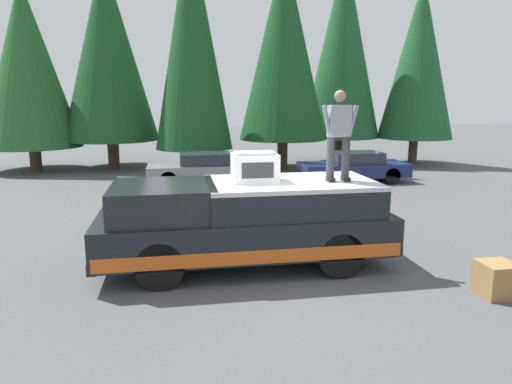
% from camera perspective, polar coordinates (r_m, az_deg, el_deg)
% --- Properties ---
extents(ground_plane, '(90.00, 90.00, 0.00)m').
position_cam_1_polar(ground_plane, '(8.87, 2.43, -9.76)').
color(ground_plane, '#4C4F51').
extents(pickup_truck, '(2.01, 5.54, 1.65)m').
position_cam_1_polar(pickup_truck, '(8.95, -1.30, -3.68)').
color(pickup_truck, black).
rests_on(pickup_truck, ground).
extents(compressor_unit, '(0.65, 0.84, 0.56)m').
position_cam_1_polar(compressor_unit, '(8.80, -0.15, 3.06)').
color(compressor_unit, silver).
rests_on(compressor_unit, pickup_truck).
extents(person_on_truck_bed, '(0.29, 0.72, 1.69)m').
position_cam_1_polar(person_on_truck_bed, '(8.93, 10.06, 7.05)').
color(person_on_truck_bed, '#333338').
rests_on(person_on_truck_bed, pickup_truck).
extents(parked_car_navy, '(1.64, 4.10, 1.16)m').
position_cam_1_polar(parked_car_navy, '(18.46, 11.79, 2.99)').
color(parked_car_navy, navy).
rests_on(parked_car_navy, ground).
extents(parked_car_grey, '(1.64, 4.10, 1.16)m').
position_cam_1_polar(parked_car_grey, '(17.80, -6.43, 2.86)').
color(parked_car_grey, gray).
rests_on(parked_car_grey, ground).
extents(wooden_crate, '(0.56, 0.56, 0.56)m').
position_cam_1_polar(wooden_crate, '(8.76, 27.23, -9.41)').
color(wooden_crate, olive).
rests_on(wooden_crate, ground).
extents(conifer_far_left, '(3.53, 3.53, 8.73)m').
position_cam_1_polar(conifer_far_left, '(24.31, 19.21, 14.99)').
color(conifer_far_left, '#4C3826').
rests_on(conifer_far_left, ground).
extents(conifer_left, '(3.81, 3.81, 10.02)m').
position_cam_1_polar(conifer_left, '(24.01, 10.50, 17.02)').
color(conifer_left, '#4C3826').
rests_on(conifer_left, ground).
extents(conifer_center_left, '(3.91, 3.91, 9.49)m').
position_cam_1_polar(conifer_center_left, '(21.50, 3.38, 17.28)').
color(conifer_center_left, '#4C3826').
rests_on(conifer_center_left, ground).
extents(conifer_center_right, '(3.32, 3.32, 10.32)m').
position_cam_1_polar(conifer_center_right, '(20.78, -7.82, 18.10)').
color(conifer_center_right, '#4C3826').
rests_on(conifer_center_right, ground).
extents(conifer_right, '(4.27, 4.27, 9.29)m').
position_cam_1_polar(conifer_right, '(22.82, -17.63, 16.09)').
color(conifer_right, '#4C3826').
rests_on(conifer_right, ground).
extents(conifer_far_right, '(4.17, 4.17, 8.17)m').
position_cam_1_polar(conifer_far_right, '(23.14, -26.11, 13.74)').
color(conifer_far_right, '#4C3826').
rests_on(conifer_far_right, ground).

